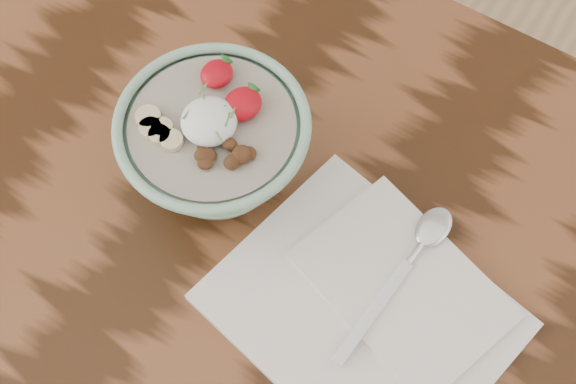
% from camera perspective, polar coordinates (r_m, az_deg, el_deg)
% --- Properties ---
extents(table, '(1.60, 0.90, 0.75)m').
position_cam_1_polar(table, '(0.86, 2.25, -13.37)').
color(table, '#331B0C').
rests_on(table, ground).
extents(breakfast_bowl, '(0.19, 0.19, 0.13)m').
position_cam_1_polar(breakfast_bowl, '(0.79, -5.20, 3.33)').
color(breakfast_bowl, '#88B79C').
rests_on(breakfast_bowl, table).
extents(napkin, '(0.30, 0.27, 0.02)m').
position_cam_1_polar(napkin, '(0.78, 5.92, -8.04)').
color(napkin, white).
rests_on(napkin, table).
extents(spoon, '(0.04, 0.19, 0.01)m').
position_cam_1_polar(spoon, '(0.79, 9.29, -3.92)').
color(spoon, silver).
rests_on(spoon, napkin).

